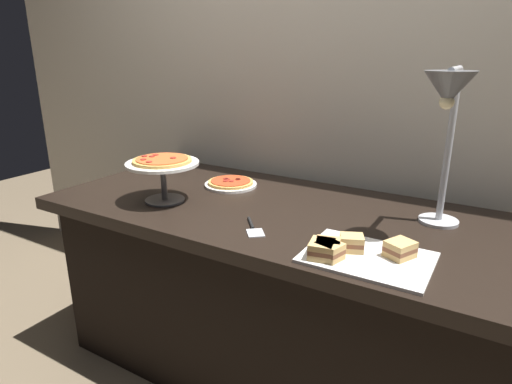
% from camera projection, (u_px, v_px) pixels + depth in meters
% --- Properties ---
extents(ground_plane, '(8.00, 8.00, 0.00)m').
position_uv_depth(ground_plane, '(274.00, 365.00, 1.96)').
color(ground_plane, brown).
extents(back_wall, '(4.40, 0.04, 2.40)m').
position_uv_depth(back_wall, '(329.00, 87.00, 2.00)').
color(back_wall, beige).
rests_on(back_wall, ground_plane).
extents(buffet_table, '(1.90, 0.84, 0.76)m').
position_uv_depth(buffet_table, '(276.00, 290.00, 1.84)').
color(buffet_table, black).
rests_on(buffet_table, ground_plane).
extents(heat_lamp, '(0.15, 0.34, 0.55)m').
position_uv_depth(heat_lamp, '(448.00, 108.00, 1.31)').
color(heat_lamp, '#B7BABF').
rests_on(heat_lamp, buffet_table).
extents(pizza_plate_front, '(0.24, 0.24, 0.03)m').
position_uv_depth(pizza_plate_front, '(231.00, 183.00, 2.00)').
color(pizza_plate_front, white).
rests_on(pizza_plate_front, buffet_table).
extents(pizza_plate_center, '(0.30, 0.30, 0.19)m').
position_uv_depth(pizza_plate_center, '(163.00, 167.00, 1.76)').
color(pizza_plate_center, '#595B60').
rests_on(pizza_plate_center, buffet_table).
extents(sandwich_platter, '(0.37, 0.27, 0.06)m').
position_uv_depth(sandwich_platter, '(356.00, 252.00, 1.29)').
color(sandwich_platter, white).
rests_on(sandwich_platter, buffet_table).
extents(sauce_cup_near, '(0.06, 0.06, 0.03)m').
position_uv_depth(sauce_cup_near, '(182.00, 165.00, 2.30)').
color(sauce_cup_near, black).
rests_on(sauce_cup_near, buffet_table).
extents(serving_spatula, '(0.14, 0.15, 0.01)m').
position_uv_depth(serving_spatula, '(254.00, 228.00, 1.52)').
color(serving_spatula, '#B7BABF').
rests_on(serving_spatula, buffet_table).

